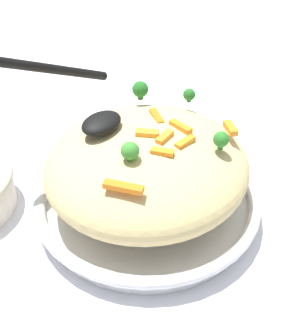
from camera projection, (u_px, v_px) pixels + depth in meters
ground_plane at (147, 211)px, 0.61m from camera, size 2.40×2.40×0.00m
serving_bowl at (147, 201)px, 0.60m from camera, size 0.29×0.29×0.04m
pasta_mound at (147, 166)px, 0.56m from camera, size 0.26×0.25×0.09m
carrot_piece_0 at (230, 128)px, 0.56m from camera, size 0.03×0.03×0.01m
carrot_piece_1 at (162, 152)px, 0.51m from camera, size 0.02×0.03×0.01m
carrot_piece_2 at (146, 132)px, 0.54m from camera, size 0.02×0.03×0.01m
carrot_piece_3 at (180, 127)px, 0.55m from camera, size 0.01×0.03×0.01m
carrot_piece_4 at (165, 138)px, 0.53m from camera, size 0.03×0.01×0.01m
carrot_piece_5 at (185, 142)px, 0.53m from camera, size 0.03×0.01×0.01m
carrot_piece_6 at (157, 116)px, 0.57m from camera, size 0.03×0.03×0.01m
carrot_piece_7 at (102, 122)px, 0.57m from camera, size 0.03×0.02×0.01m
carrot_piece_8 at (123, 187)px, 0.47m from camera, size 0.02×0.04×0.01m
broccoli_floret_0 at (140, 90)px, 0.61m from camera, size 0.02×0.02×0.03m
broccoli_floret_1 at (189, 95)px, 0.61m from camera, size 0.02×0.02×0.02m
broccoli_floret_2 at (221, 140)px, 0.52m from camera, size 0.02×0.02×0.02m
broccoli_floret_3 at (130, 151)px, 0.50m from camera, size 0.02×0.02×0.02m
serving_spoon at (80, 100)px, 0.55m from camera, size 0.18×0.12×0.10m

